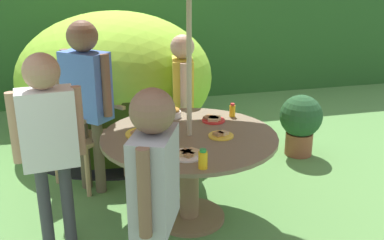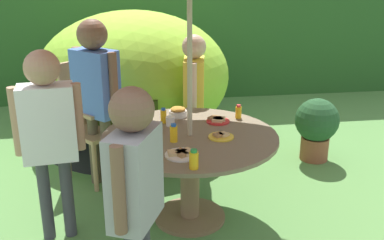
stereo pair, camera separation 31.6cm
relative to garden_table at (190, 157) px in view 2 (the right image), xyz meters
name	(u,v)px [view 2 (the right image)]	position (x,y,z in m)	size (l,w,h in m)	color
ground_plane	(190,219)	(0.00, 0.00, -0.52)	(10.00, 10.00, 0.02)	#548442
hedge_backdrop	(156,27)	(0.00, 3.49, 0.46)	(9.00, 0.70, 1.95)	#285623
garden_table	(190,157)	(0.00, 0.00, 0.00)	(1.27, 1.27, 0.68)	brown
wooden_chair	(92,114)	(-0.75, 0.91, 0.06)	(0.65, 0.65, 1.05)	tan
dome_tent	(134,76)	(-0.36, 1.80, 0.17)	(2.29, 2.29, 1.39)	#8CC633
potted_plant	(316,125)	(1.37, 0.91, -0.16)	(0.42, 0.42, 0.62)	brown
child_in_yellow_shirt	(194,85)	(0.17, 0.92, 0.29)	(0.24, 0.42, 1.26)	brown
child_in_blue_shirt	(96,83)	(-0.68, 0.66, 0.41)	(0.41, 0.41, 1.44)	brown
child_in_white_shirt	(48,123)	(-0.95, -0.10, 0.34)	(0.45, 0.23, 1.34)	#3F3F47
child_in_grey_shirt	(135,178)	(-0.41, -0.93, 0.32)	(0.31, 0.41, 1.31)	#3F3F47
snack_bowl	(178,112)	(-0.04, 0.42, 0.21)	(0.14, 0.14, 0.08)	white
plate_center_back	(145,131)	(-0.32, 0.09, 0.18)	(0.26, 0.26, 0.03)	yellow
plate_back_edge	(182,154)	(-0.10, -0.36, 0.18)	(0.22, 0.22, 0.03)	white
plate_mid_right	(218,120)	(0.25, 0.25, 0.18)	(0.18, 0.18, 0.03)	red
plate_center_front	(221,136)	(0.21, -0.08, 0.18)	(0.18, 0.18, 0.03)	yellow
juice_bottle_near_left	(174,133)	(-0.13, -0.11, 0.23)	(0.05, 0.05, 0.13)	yellow
juice_bottle_near_right	(156,155)	(-0.27, -0.44, 0.22)	(0.05, 0.05, 0.11)	yellow
juice_bottle_far_left	(238,112)	(0.43, 0.31, 0.22)	(0.05, 0.05, 0.11)	yellow
juice_bottle_far_right	(194,160)	(-0.05, -0.55, 0.23)	(0.06, 0.06, 0.12)	yellow
juice_bottle_mid_left	(163,116)	(-0.16, 0.29, 0.23)	(0.05, 0.05, 0.12)	yellow
cup_near	(170,121)	(-0.12, 0.21, 0.21)	(0.07, 0.07, 0.07)	white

